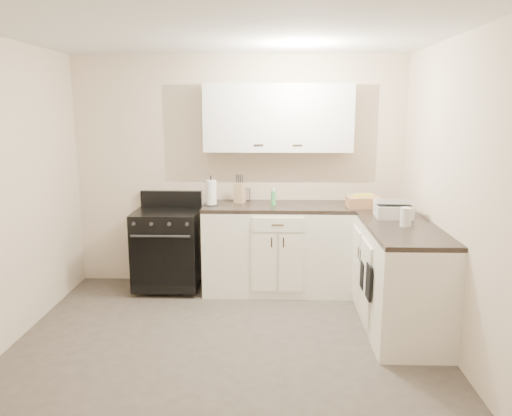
{
  "coord_description": "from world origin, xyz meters",
  "views": [
    {
      "loc": [
        0.36,
        -3.66,
        1.94
      ],
      "look_at": [
        0.22,
        0.85,
        1.04
      ],
      "focal_mm": 35.0,
      "sensor_mm": 36.0,
      "label": 1
    }
  ],
  "objects_px": {
    "stove": "(167,248)",
    "wicker_basket": "(364,202)",
    "countertop_grill": "(393,211)",
    "paper_towel": "(211,193)",
    "knife_block": "(240,193)"
  },
  "relations": [
    {
      "from": "knife_block",
      "to": "paper_towel",
      "type": "relative_size",
      "value": 0.83
    },
    {
      "from": "knife_block",
      "to": "countertop_grill",
      "type": "relative_size",
      "value": 0.67
    },
    {
      "from": "stove",
      "to": "countertop_grill",
      "type": "height_order",
      "value": "countertop_grill"
    },
    {
      "from": "stove",
      "to": "paper_towel",
      "type": "bearing_deg",
      "value": -0.05
    },
    {
      "from": "wicker_basket",
      "to": "paper_towel",
      "type": "bearing_deg",
      "value": 177.14
    },
    {
      "from": "stove",
      "to": "knife_block",
      "type": "height_order",
      "value": "knife_block"
    },
    {
      "from": "wicker_basket",
      "to": "countertop_grill",
      "type": "bearing_deg",
      "value": -66.99
    },
    {
      "from": "paper_towel",
      "to": "countertop_grill",
      "type": "relative_size",
      "value": 0.8
    },
    {
      "from": "stove",
      "to": "countertop_grill",
      "type": "bearing_deg",
      "value": -13.39
    },
    {
      "from": "knife_block",
      "to": "paper_towel",
      "type": "xyz_separation_m",
      "value": [
        -0.29,
        -0.13,
        0.02
      ]
    },
    {
      "from": "knife_block",
      "to": "wicker_basket",
      "type": "xyz_separation_m",
      "value": [
        1.29,
        -0.21,
        -0.05
      ]
    },
    {
      "from": "countertop_grill",
      "to": "paper_towel",
      "type": "bearing_deg",
      "value": 166.05
    },
    {
      "from": "knife_block",
      "to": "paper_towel",
      "type": "distance_m",
      "value": 0.32
    },
    {
      "from": "countertop_grill",
      "to": "stove",
      "type": "bearing_deg",
      "value": 169.51
    },
    {
      "from": "stove",
      "to": "wicker_basket",
      "type": "xyz_separation_m",
      "value": [
        2.06,
        -0.08,
        0.54
      ]
    }
  ]
}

